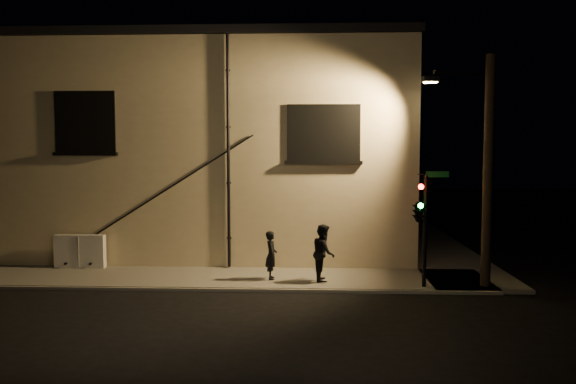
{
  "coord_description": "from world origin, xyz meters",
  "views": [
    {
      "loc": [
        1.19,
        -17.06,
        4.41
      ],
      "look_at": [
        0.38,
        1.8,
        2.97
      ],
      "focal_mm": 35.0,
      "sensor_mm": 36.0,
      "label": 1
    }
  ],
  "objects_px": {
    "utility_cabinet": "(80,251)",
    "pedestrian_b": "(324,253)",
    "streetlamp_pole": "(485,167)",
    "pedestrian_a": "(271,255)",
    "traffic_signal": "(419,210)"
  },
  "relations": [
    {
      "from": "traffic_signal",
      "to": "streetlamp_pole",
      "type": "distance_m",
      "value": 2.48
    },
    {
      "from": "pedestrian_a",
      "to": "pedestrian_b",
      "type": "relative_size",
      "value": 0.86
    },
    {
      "from": "traffic_signal",
      "to": "pedestrian_b",
      "type": "bearing_deg",
      "value": 165.48
    },
    {
      "from": "pedestrian_b",
      "to": "streetlamp_pole",
      "type": "distance_m",
      "value": 5.75
    },
    {
      "from": "pedestrian_a",
      "to": "pedestrian_b",
      "type": "distance_m",
      "value": 1.74
    },
    {
      "from": "pedestrian_b",
      "to": "traffic_signal",
      "type": "bearing_deg",
      "value": -105.88
    },
    {
      "from": "pedestrian_a",
      "to": "traffic_signal",
      "type": "distance_m",
      "value": 5.01
    },
    {
      "from": "utility_cabinet",
      "to": "pedestrian_a",
      "type": "distance_m",
      "value": 7.22
    },
    {
      "from": "pedestrian_a",
      "to": "streetlamp_pole",
      "type": "bearing_deg",
      "value": -102.59
    },
    {
      "from": "utility_cabinet",
      "to": "streetlamp_pole",
      "type": "xyz_separation_m",
      "value": [
        13.78,
        -2.04,
        3.15
      ]
    },
    {
      "from": "traffic_signal",
      "to": "streetlamp_pole",
      "type": "xyz_separation_m",
      "value": [
        2.06,
        0.38,
        1.32
      ]
    },
    {
      "from": "utility_cabinet",
      "to": "pedestrian_b",
      "type": "bearing_deg",
      "value": -10.74
    },
    {
      "from": "utility_cabinet",
      "to": "streetlamp_pole",
      "type": "height_order",
      "value": "streetlamp_pole"
    },
    {
      "from": "utility_cabinet",
      "to": "pedestrian_b",
      "type": "relative_size",
      "value": 0.98
    },
    {
      "from": "pedestrian_b",
      "to": "utility_cabinet",
      "type": "bearing_deg",
      "value": 77.89
    }
  ]
}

